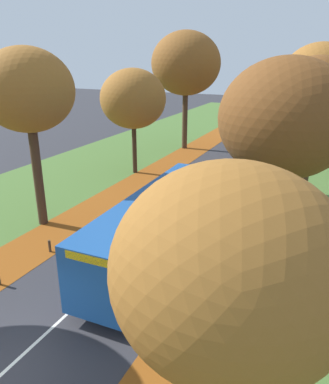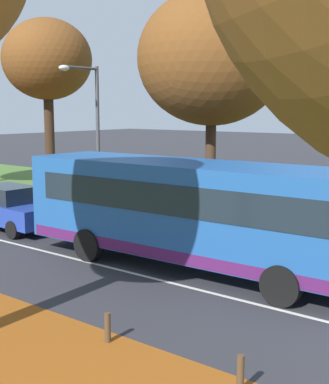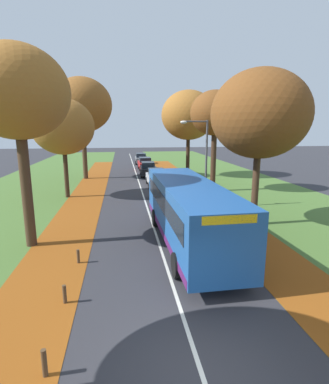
{
  "view_description": "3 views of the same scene",
  "coord_description": "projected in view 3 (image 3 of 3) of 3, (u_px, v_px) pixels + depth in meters",
  "views": [
    {
      "loc": [
        7.69,
        -5.41,
        8.56
      ],
      "look_at": [
        -0.04,
        11.2,
        1.84
      ],
      "focal_mm": 35.0,
      "sensor_mm": 36.0,
      "label": 1
    },
    {
      "loc": [
        -10.51,
        -0.59,
        4.43
      ],
      "look_at": [
        1.51,
        8.81,
        2.05
      ],
      "focal_mm": 50.0,
      "sensor_mm": 36.0,
      "label": 2
    },
    {
      "loc": [
        -1.66,
        -5.67,
        5.49
      ],
      "look_at": [
        0.5,
        9.46,
        2.21
      ],
      "focal_mm": 28.0,
      "sensor_mm": 36.0,
      "label": 3
    }
  ],
  "objects": [
    {
      "name": "tree_left_near",
      "position": [
        17.0,
        94.0,
        12.86
      ],
      "size": [
        4.5,
        4.5,
        9.01
      ],
      "color": "#422D1E",
      "rests_on": "ground"
    },
    {
      "name": "tree_left_mid",
      "position": [
        63.0,
        127.0,
        23.06
      ],
      "size": [
        4.79,
        4.79,
        7.74
      ],
      "color": "#382619",
      "rests_on": "ground"
    },
    {
      "name": "grass_verge_left",
      "position": [
        32.0,
        195.0,
        24.96
      ],
      "size": [
        12.0,
        90.0,
        0.01
      ],
      "primitive_type": "cube",
      "color": "#476B2D",
      "rests_on": "ground"
    },
    {
      "name": "tree_left_far",
      "position": [
        82.0,
        105.0,
        31.45
      ],
      "size": [
        6.31,
        6.31,
        10.69
      ],
      "color": "#422D1E",
      "rests_on": "ground"
    },
    {
      "name": "car_silver_following",
      "position": [
        157.0,
        177.0,
        28.85
      ],
      "size": [
        1.84,
        4.23,
        1.62
      ],
      "color": "#B7BABF",
      "rests_on": "ground"
    },
    {
      "name": "car_blue_lead",
      "position": [
        162.0,
        192.0,
        22.22
      ],
      "size": [
        1.92,
        4.27,
        1.62
      ],
      "color": "#233D9E",
      "rests_on": "ground"
    },
    {
      "name": "bollard_fourth",
      "position": [
        78.0,
        256.0,
        12.34
      ],
      "size": [
        0.12,
        0.12,
        0.59
      ],
      "primitive_type": "cylinder",
      "color": "#4C3823",
      "rests_on": "ground"
    },
    {
      "name": "tree_right_near",
      "position": [
        260.0,
        115.0,
        16.06
      ],
      "size": [
        5.29,
        5.29,
        8.59
      ],
      "color": "#422D1E",
      "rests_on": "ground"
    },
    {
      "name": "streetlamp_right",
      "position": [
        202.0,
        154.0,
        20.12
      ],
      "size": [
        1.89,
        0.28,
        6.0
      ],
      "color": "#47474C",
      "rests_on": "ground"
    },
    {
      "name": "grass_verge_right",
      "position": [
        242.0,
        189.0,
        27.5
      ],
      "size": [
        12.0,
        90.0,
        0.01
      ],
      "primitive_type": "cube",
      "color": "#476B2D",
      "rests_on": "ground"
    },
    {
      "name": "road_centre_line",
      "position": [
        142.0,
        192.0,
        26.23
      ],
      "size": [
        0.12,
        80.0,
        0.01
      ],
      "primitive_type": "cube",
      "color": "silver",
      "rests_on": "ground"
    },
    {
      "name": "bus",
      "position": [
        188.0,
        210.0,
        14.16
      ],
      "size": [
        2.83,
        10.45,
        2.98
      ],
      "color": "#1E5199",
      "rests_on": "ground"
    },
    {
      "name": "car_black_third_in_line",
      "position": [
        148.0,
        169.0,
        34.68
      ],
      "size": [
        1.91,
        4.26,
        1.62
      ],
      "color": "black",
      "rests_on": "ground"
    },
    {
      "name": "leaf_litter_left",
      "position": [
        79.0,
        212.0,
        19.78
      ],
      "size": [
        2.8,
        60.0,
        0.0
      ],
      "primitive_type": "cube",
      "color": "#8C4714",
      "rests_on": "grass_verge_left"
    },
    {
      "name": "tree_right_mid",
      "position": [
        215.0,
        114.0,
        25.13
      ],
      "size": [
        4.17,
        4.17,
        8.59
      ],
      "color": "#382619",
      "rests_on": "ground"
    },
    {
      "name": "ground_plane",
      "position": [
        201.0,
        372.0,
        6.87
      ],
      "size": [
        160.0,
        160.0,
        0.0
      ],
      "primitive_type": "plane",
      "color": "#2D2D33"
    },
    {
      "name": "car_red_fourth_in_line",
      "position": [
        145.0,
        163.0,
        40.06
      ],
      "size": [
        1.85,
        4.24,
        1.62
      ],
      "color": "#B21919",
      "rests_on": "ground"
    },
    {
      "name": "leaf_litter_right",
      "position": [
        213.0,
        207.0,
        21.05
      ],
      "size": [
        2.8,
        60.0,
        0.0
      ],
      "primitive_type": "cube",
      "color": "#8C4714",
      "rests_on": "grass_verge_right"
    },
    {
      "name": "tree_right_far",
      "position": [
        188.0,
        115.0,
        33.08
      ],
      "size": [
        6.0,
        6.0,
        9.56
      ],
      "color": "black",
      "rests_on": "ground"
    },
    {
      "name": "car_grey_trailing",
      "position": [
        141.0,
        158.0,
        46.59
      ],
      "size": [
        1.85,
        4.23,
        1.62
      ],
      "color": "slate",
      "rests_on": "ground"
    },
    {
      "name": "bollard_third",
      "position": [
        65.0,
        294.0,
        9.51
      ],
      "size": [
        0.12,
        0.12,
        0.62
      ],
      "primitive_type": "cylinder",
      "color": "#4C3823",
      "rests_on": "ground"
    },
    {
      "name": "bollard_second",
      "position": [
        44.0,
        363.0,
        6.69
      ],
      "size": [
        0.12,
        0.12,
        0.68
      ],
      "primitive_type": "cylinder",
      "color": "#4C3823",
      "rests_on": "ground"
    }
  ]
}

